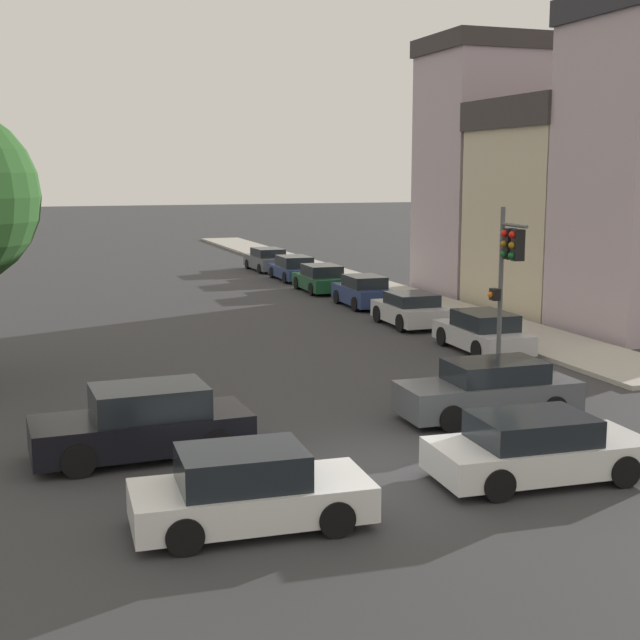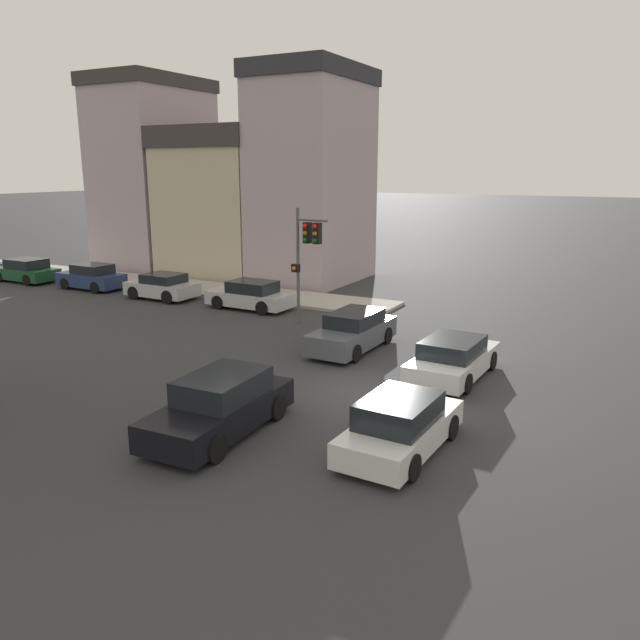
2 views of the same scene
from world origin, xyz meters
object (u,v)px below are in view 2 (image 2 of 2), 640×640
at_px(crossing_car_3, 353,332).
at_px(parked_car_3, 26,271).
at_px(traffic_signal, 306,246).
at_px(parked_car_0, 251,296).
at_px(parked_car_1, 162,287).
at_px(parked_car_2, 92,277).
at_px(crossing_car_2, 220,406).
at_px(crossing_car_1, 453,358).
at_px(crossing_car_0, 400,426).

distance_m(crossing_car_3, parked_car_3, 24.34).
distance_m(traffic_signal, parked_car_0, 5.24).
height_order(parked_car_1, parked_car_2, parked_car_2).
xyz_separation_m(crossing_car_2, parked_car_3, (12.58, 24.28, -0.07)).
height_order(traffic_signal, parked_car_2, traffic_signal).
bearing_deg(crossing_car_1, crossing_car_3, 74.95).
relative_size(traffic_signal, crossing_car_0, 1.21).
distance_m(parked_car_1, parked_car_3, 10.97).
bearing_deg(crossing_car_0, crossing_car_1, 7.20).
xyz_separation_m(crossing_car_0, crossing_car_2, (-1.16, 4.58, 0.07)).
bearing_deg(parked_car_1, parked_car_2, -1.21).
distance_m(crossing_car_3, parked_car_0, 8.53).
distance_m(crossing_car_1, parked_car_1, 18.19).
relative_size(crossing_car_0, parked_car_1, 1.11).
height_order(crossing_car_0, crossing_car_3, crossing_car_3).
bearing_deg(crossing_car_3, crossing_car_0, 34.03).
bearing_deg(crossing_car_2, parked_car_2, -126.13).
relative_size(crossing_car_2, parked_car_3, 1.10).
relative_size(traffic_signal, crossing_car_3, 1.12).
distance_m(parked_car_0, parked_car_2, 11.04).
bearing_deg(crossing_car_0, traffic_signal, 42.22).
bearing_deg(crossing_car_0, crossing_car_3, 35.34).
distance_m(crossing_car_0, parked_car_0, 16.93).
relative_size(crossing_car_0, crossing_car_2, 0.90).
height_order(crossing_car_3, parked_car_2, crossing_car_3).
relative_size(crossing_car_1, parked_car_2, 1.13).
height_order(crossing_car_1, parked_car_2, parked_car_2).
bearing_deg(parked_car_0, parked_car_1, 3.23).
xyz_separation_m(crossing_car_1, parked_car_2, (5.43, 22.89, 0.04)).
bearing_deg(traffic_signal, crossing_car_2, 22.73).
distance_m(crossing_car_0, parked_car_2, 26.09).
xyz_separation_m(crossing_car_3, parked_car_1, (3.88, 13.06, -0.05)).
bearing_deg(crossing_car_2, crossing_car_0, 102.27).
bearing_deg(crossing_car_3, crossing_car_1, 73.60).
height_order(crossing_car_1, crossing_car_2, crossing_car_2).
height_order(crossing_car_0, parked_car_0, crossing_car_0).
distance_m(traffic_signal, parked_car_3, 20.85).
bearing_deg(parked_car_1, crossing_car_3, 164.01).
bearing_deg(parked_car_3, crossing_car_2, 153.82).
relative_size(traffic_signal, parked_car_1, 1.35).
relative_size(crossing_car_2, parked_car_1, 1.24).
relative_size(crossing_car_1, parked_car_3, 1.05).
xyz_separation_m(parked_car_1, parked_car_2, (0.17, 5.48, 0.03)).
height_order(crossing_car_2, parked_car_2, crossing_car_2).
bearing_deg(parked_car_2, parked_car_0, -179.07).
height_order(crossing_car_3, parked_car_3, crossing_car_3).
bearing_deg(parked_car_1, crossing_car_2, 137.16).
bearing_deg(crossing_car_3, traffic_signal, -124.34).
distance_m(crossing_car_3, parked_car_1, 13.62).
distance_m(crossing_car_2, parked_car_1, 18.32).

